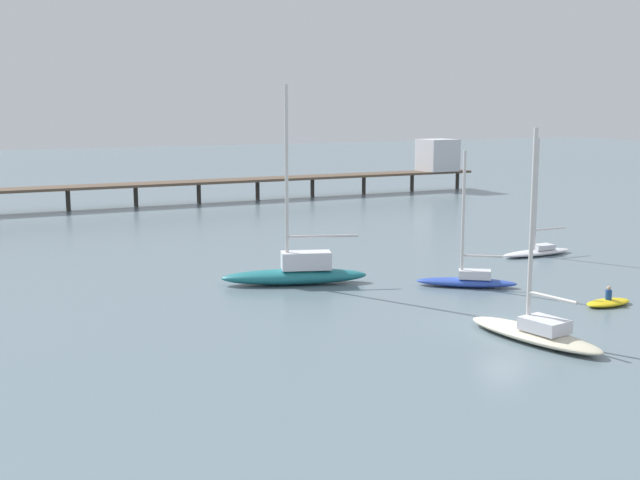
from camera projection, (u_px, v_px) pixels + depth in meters
The scene contains 7 objects.
ground_plane at pixel (504, 327), 41.80m from camera, with size 400.00×400.00×0.00m, color slate.
pier at pixel (298, 170), 100.97m from camera, with size 84.58×4.56×6.94m.
sailboat_teal at pixel (297, 271), 51.77m from camera, with size 9.52×5.17×12.62m.
sailboat_cream at pixel (535, 329), 39.12m from camera, with size 3.29×8.01×10.27m.
sailboat_blue at pixel (468, 278), 51.00m from camera, with size 5.90×4.97×8.59m.
sailboat_white at pixel (538, 248), 61.82m from camera, with size 6.41×1.56×8.94m.
dinghy_yellow at pixel (608, 302), 46.22m from camera, with size 3.12×1.45×1.14m.
Camera 1 is at (-27.00, -31.69, 11.19)m, focal length 45.40 mm.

